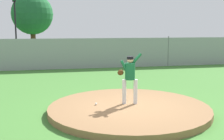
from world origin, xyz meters
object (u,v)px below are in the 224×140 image
at_px(pitcher_youth, 130,75).
at_px(parked_car_slate, 64,51).
at_px(traffic_light_near, 15,13).
at_px(baseball, 96,104).
at_px(parked_car_teal, 168,49).
at_px(traffic_cone_orange, 88,58).

relative_size(pitcher_youth, parked_car_slate, 0.38).
bearing_deg(traffic_light_near, parked_car_slate, -46.77).
relative_size(pitcher_youth, baseball, 22.36).
distance_m(baseball, traffic_light_near, 18.88).
bearing_deg(baseball, traffic_light_near, 103.43).
bearing_deg(traffic_light_near, baseball, -76.57).
xyz_separation_m(parked_car_teal, traffic_light_near, (-12.80, 3.94, 3.05)).
distance_m(pitcher_youth, traffic_light_near, 19.07).
distance_m(baseball, parked_car_slate, 13.81).
distance_m(pitcher_youth, baseball, 1.42).
height_order(parked_car_teal, traffic_light_near, traffic_light_near).
height_order(parked_car_slate, traffic_light_near, traffic_light_near).
xyz_separation_m(pitcher_youth, traffic_cone_orange, (0.43, 13.48, -0.89)).
distance_m(parked_car_teal, traffic_light_near, 13.74).
bearing_deg(pitcher_youth, baseball, 176.27).
bearing_deg(pitcher_youth, parked_car_slate, 95.85).
bearing_deg(parked_car_slate, baseball, -88.61).
distance_m(parked_car_teal, parked_car_slate, 8.84).
xyz_separation_m(baseball, parked_car_teal, (8.50, 14.08, 0.59)).
distance_m(parked_car_teal, traffic_cone_orange, 7.04).
bearing_deg(pitcher_youth, traffic_cone_orange, 88.16).
relative_size(traffic_cone_orange, traffic_light_near, 0.10).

